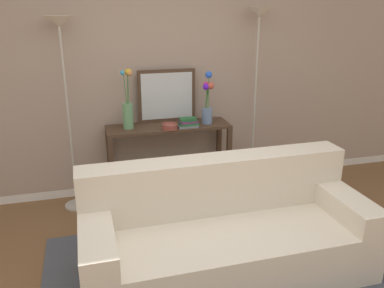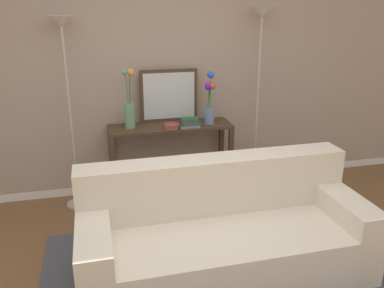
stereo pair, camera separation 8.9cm
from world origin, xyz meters
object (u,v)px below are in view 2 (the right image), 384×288
Objects in this scene: floor_lamp_right at (260,50)px; fruit_bowl at (171,126)px; book_stack at (190,123)px; couch at (223,236)px; vase_short_flowers at (209,103)px; console_table at (171,147)px; floor_lamp_left at (65,61)px; vase_tall_flowers at (130,107)px; book_row_under_console at (140,193)px; wall_mirror at (169,96)px.

fruit_bowl is (-1.00, -0.13, -0.73)m from floor_lamp_right.
couch is at bearing -92.06° from book_stack.
floor_lamp_right is at bearing 2.57° from vase_short_flowers.
console_table is 0.68× the size of floor_lamp_left.
console_table is at bearing -1.40° from vase_tall_flowers.
fruit_bowl is (-0.44, -0.10, -0.19)m from vase_short_flowers.
vase_short_flowers is 0.31m from book_stack.
vase_tall_flowers reaches higher than vase_short_flowers.
vase_short_flowers is at bearing -1.70° from book_row_under_console.
floor_lamp_left reaches higher than book_stack.
vase_tall_flowers reaches higher than wall_mirror.
vase_tall_flowers is (0.59, 0.01, -0.49)m from floor_lamp_left.
floor_lamp_left is 1.52m from vase_short_flowers.
floor_lamp_left reaches higher than fruit_bowl.
book_row_under_console is at bearing -0.17° from floor_lamp_left.
floor_lamp_right is at bearing 7.31° from fruit_bowl.
wall_mirror reaches higher than book_stack.
vase_short_flowers is (-0.56, -0.03, -0.54)m from floor_lamp_right.
book_stack is 0.98m from book_row_under_console.
floor_lamp_left is at bearing 179.89° from console_table.
vase_tall_flowers reaches higher than book_stack.
console_table is 0.63m from vase_tall_flowers.
floor_lamp_right reaches higher than vase_short_flowers.
wall_mirror is at bearing 170.44° from floor_lamp_right.
floor_lamp_left is at bearing 128.59° from couch.
wall_mirror is at bearing 83.10° from fruit_bowl.
vase_short_flowers reaches higher than fruit_bowl.
floor_lamp_right is 1.25m from fruit_bowl.
vase_tall_flowers is at bearing 179.66° from floor_lamp_right.
floor_lamp_right is (0.84, 1.44, 1.27)m from couch.
fruit_bowl is (-0.15, 1.31, 0.54)m from couch.
floor_lamp_right is at bearing -9.56° from wall_mirror.
floor_lamp_left reaches higher than couch.
wall_mirror is 3.76× the size of fruit_bowl.
vase_short_flowers is at bearing -1.00° from floor_lamp_left.
floor_lamp_right is at bearing 0.11° from console_table.
vase_short_flowers is at bearing -24.90° from wall_mirror.
couch is 1.72m from vase_tall_flowers.
wall_mirror is 1.13m from book_row_under_console.
book_stack is (0.20, 0.03, 0.01)m from fruit_bowl.
vase_tall_flowers is 2.79× the size of book_stack.
book_stack is at bearing -57.79° from wall_mirror.
book_stack is (-0.24, -0.08, -0.18)m from vase_short_flowers.
book_row_under_console is (0.66, -0.00, -1.47)m from floor_lamp_left.
fruit_bowl reaches higher than book_row_under_console.
book_row_under_console is (-0.49, 1.44, -0.26)m from couch.
fruit_bowl is 0.44× the size of book_row_under_console.
book_row_under_console is at bearing -8.68° from vase_tall_flowers.
vase_tall_flowers is 1.63× the size of book_row_under_console.
vase_tall_flowers is 0.47m from fruit_bowl.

